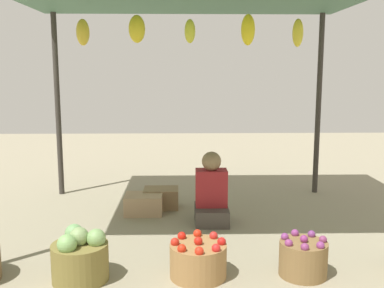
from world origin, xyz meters
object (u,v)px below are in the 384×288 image
(basket_cabbages, at_px, (80,257))
(basket_red_tomatoes, at_px, (198,259))
(wooden_crate_stacked_rear, at_px, (144,204))
(wooden_crate_near_vendor, at_px, (161,198))
(vendor_person, at_px, (211,196))
(basket_purple_onions, at_px, (303,258))

(basket_cabbages, relative_size, basket_red_tomatoes, 0.97)
(wooden_crate_stacked_rear, bearing_deg, basket_cabbages, -102.24)
(wooden_crate_near_vendor, bearing_deg, vendor_person, -43.27)
(basket_cabbages, height_order, wooden_crate_near_vendor, basket_cabbages)
(basket_cabbages, bearing_deg, wooden_crate_stacked_rear, 77.76)
(vendor_person, relative_size, basket_cabbages, 1.75)
(vendor_person, relative_size, wooden_crate_stacked_rear, 1.81)
(basket_red_tomatoes, relative_size, basket_purple_onions, 1.19)
(basket_cabbages, xyz_separation_m, wooden_crate_near_vendor, (0.55, 1.89, -0.07))
(vendor_person, distance_m, wooden_crate_near_vendor, 0.81)
(basket_cabbages, height_order, wooden_crate_stacked_rear, basket_cabbages)
(basket_purple_onions, xyz_separation_m, wooden_crate_near_vendor, (-1.23, 1.85, -0.03))
(wooden_crate_near_vendor, relative_size, wooden_crate_stacked_rear, 0.96)
(vendor_person, height_order, wooden_crate_near_vendor, vendor_person)
(basket_cabbages, relative_size, wooden_crate_near_vendor, 1.07)
(basket_cabbages, xyz_separation_m, wooden_crate_stacked_rear, (0.36, 1.67, -0.07))
(basket_purple_onions, distance_m, wooden_crate_near_vendor, 2.22)
(basket_purple_onions, bearing_deg, basket_red_tomatoes, -179.72)
(basket_cabbages, bearing_deg, vendor_person, 50.17)
(wooden_crate_stacked_rear, bearing_deg, basket_red_tomatoes, -70.70)
(basket_red_tomatoes, relative_size, wooden_crate_stacked_rear, 1.06)
(basket_purple_onions, distance_m, wooden_crate_stacked_rear, 2.16)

